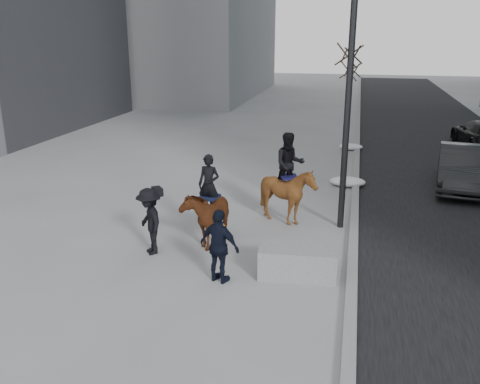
% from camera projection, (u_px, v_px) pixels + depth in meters
% --- Properties ---
extents(ground, '(120.00, 120.00, 0.00)m').
position_uv_depth(ground, '(229.00, 263.00, 12.66)').
color(ground, gray).
rests_on(ground, ground).
extents(road, '(8.00, 90.00, 0.01)m').
position_uv_depth(road, '(458.00, 175.00, 20.46)').
color(road, black).
rests_on(road, ground).
extents(curb, '(0.25, 90.00, 0.12)m').
position_uv_depth(curb, '(356.00, 168.00, 21.30)').
color(curb, gray).
rests_on(curb, ground).
extents(planter, '(1.87, 1.06, 0.72)m').
position_uv_depth(planter, '(297.00, 262.00, 11.93)').
color(planter, '#939396').
rests_on(planter, ground).
extents(car_near, '(2.28, 4.83, 1.53)m').
position_uv_depth(car_near, '(462.00, 168.00, 18.56)').
color(car_near, black).
rests_on(car_near, ground).
extents(tree_near, '(1.20, 1.20, 5.49)m').
position_uv_depth(tree_near, '(347.00, 95.00, 23.00)').
color(tree_near, '#372E20').
rests_on(tree_near, ground).
extents(tree_far, '(1.20, 1.20, 4.09)m').
position_uv_depth(tree_far, '(350.00, 94.00, 29.39)').
color(tree_far, '#3B2C23').
rests_on(tree_far, ground).
extents(mounted_left, '(1.09, 1.96, 2.41)m').
position_uv_depth(mounted_left, '(208.00, 210.00, 13.75)').
color(mounted_left, '#47250E').
rests_on(mounted_left, ground).
extents(mounted_right, '(1.88, 2.00, 2.73)m').
position_uv_depth(mounted_right, '(288.00, 188.00, 15.05)').
color(mounted_right, '#47280E').
rests_on(mounted_right, ground).
extents(feeder, '(1.11, 1.02, 1.75)m').
position_uv_depth(feeder, '(220.00, 246.00, 11.50)').
color(feeder, black).
rests_on(feeder, ground).
extents(camera_crew, '(1.21, 1.29, 1.75)m').
position_uv_depth(camera_crew, '(150.00, 221.00, 13.01)').
color(camera_crew, black).
rests_on(camera_crew, ground).
extents(lamppost, '(0.25, 3.08, 9.09)m').
position_uv_depth(lamppost, '(351.00, 52.00, 13.79)').
color(lamppost, black).
rests_on(lamppost, ground).
extents(snow_piles, '(1.32, 7.02, 0.33)m').
position_uv_depth(snow_piles, '(349.00, 165.00, 21.26)').
color(snow_piles, white).
rests_on(snow_piles, ground).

